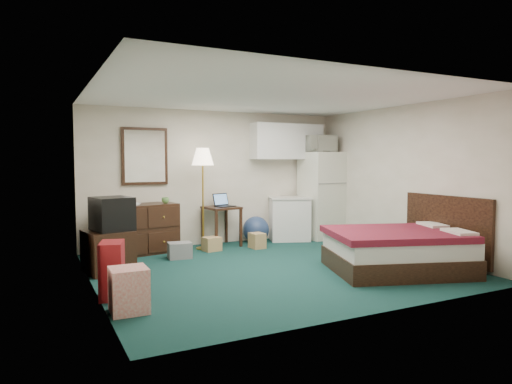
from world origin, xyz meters
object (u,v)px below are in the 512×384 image
dresser (140,229)px  kitchen_counter (289,219)px  desk (221,226)px  tv_stand (108,251)px  floor_lamp (203,199)px  bed (397,251)px  suitcase (112,270)px  fridge (321,195)px

dresser → kitchen_counter: bearing=-10.9°
desk → tv_stand: (-2.18, -1.11, -0.07)m
dresser → tv_stand: bearing=-133.3°
dresser → floor_lamp: size_ratio=0.68×
kitchen_counter → bed: (0.07, -2.89, -0.12)m
bed → suitcase: bearing=-169.2°
bed → tv_stand: size_ratio=2.82×
floor_lamp → suitcase: floor_lamp is taller
dresser → fridge: bearing=-11.8°
suitcase → floor_lamp: bearing=66.1°
bed → suitcase: (-3.83, 0.50, 0.04)m
kitchen_counter → suitcase: kitchen_counter is taller
floor_lamp → suitcase: 3.05m
kitchen_counter → tv_stand: bearing=-143.4°
floor_lamp → suitcase: bearing=-130.1°
fridge → bed: 2.96m
dresser → tv_stand: size_ratio=1.91×
kitchen_counter → suitcase: size_ratio=1.27×
floor_lamp → fridge: bearing=0.9°
kitchen_counter → fridge: fridge is taller
bed → tv_stand: 4.10m
fridge → suitcase: bearing=-155.4°
floor_lamp → suitcase: (-1.93, -2.29, -0.57)m
desk → fridge: 2.22m
floor_lamp → bed: 3.43m
desk → kitchen_counter: kitchen_counter is taller
dresser → suitcase: 2.52m
bed → desk: bearing=135.6°
dresser → desk: size_ratio=1.69×
bed → suitcase: suitcase is taller
kitchen_counter → suitcase: (-3.77, -2.39, -0.09)m
kitchen_counter → bed: kitchen_counter is taller
floor_lamp → kitchen_counter: 1.90m
suitcase → bed: bearing=8.8°
floor_lamp → desk: floor_lamp is taller
floor_lamp → desk: (0.40, 0.12, -0.53)m
dresser → desk: (1.50, 0.03, -0.05)m
desk → tv_stand: 2.45m
tv_stand → dresser: bearing=46.5°
kitchen_counter → floor_lamp: bearing=-157.1°
dresser → suitcase: size_ratio=1.89×
desk → tv_stand: size_ratio=1.14×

